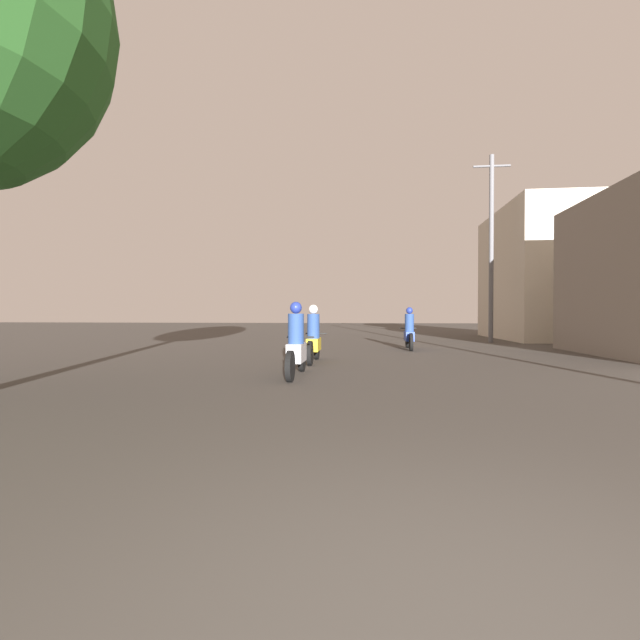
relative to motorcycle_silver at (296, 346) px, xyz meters
The scene contains 5 objects.
motorcycle_silver is the anchor object (origin of this frame).
motorcycle_yellow 2.55m from the motorcycle_silver, 89.19° to the left, with size 0.60×2.06×1.51m.
motorcycle_blue 7.57m from the motorcycle_silver, 67.23° to the left, with size 0.60×1.98×1.51m.
building_right_far 17.87m from the motorcycle_silver, 54.76° to the left, with size 4.12×7.67×6.60m.
utility_pole_far 13.74m from the motorcycle_silver, 58.33° to the left, with size 1.60×0.20×8.35m.
Camera 1 is at (-0.50, -1.31, 1.26)m, focal length 24.00 mm.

